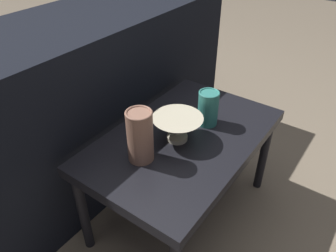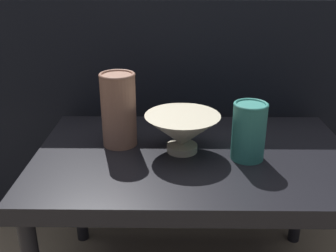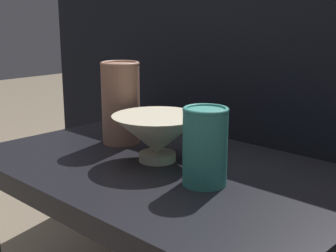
% 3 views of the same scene
% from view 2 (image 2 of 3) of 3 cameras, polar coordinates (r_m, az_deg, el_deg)
% --- Properties ---
extents(table, '(0.76, 0.48, 0.42)m').
position_cam_2_polar(table, '(0.97, 3.75, -6.25)').
color(table, black).
rests_on(table, ground_plane).
extents(couch_backdrop, '(1.54, 0.50, 0.74)m').
position_cam_2_polar(couch_backdrop, '(1.46, 2.74, 3.93)').
color(couch_backdrop, black).
rests_on(couch_backdrop, ground_plane).
extents(bowl, '(0.18, 0.18, 0.09)m').
position_cam_2_polar(bowl, '(0.93, 2.09, -0.70)').
color(bowl, beige).
rests_on(bowl, table).
extents(vase_textured_left, '(0.09, 0.09, 0.18)m').
position_cam_2_polar(vase_textured_left, '(0.96, -7.17, 2.48)').
color(vase_textured_left, '#996B56').
rests_on(vase_textured_left, table).
extents(vase_colorful_right, '(0.08, 0.08, 0.14)m').
position_cam_2_polar(vase_colorful_right, '(0.91, 11.66, -0.64)').
color(vase_colorful_right, teal).
rests_on(vase_colorful_right, table).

